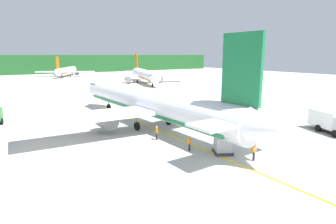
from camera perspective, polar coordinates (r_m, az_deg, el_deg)
The scene contains 12 objects.
ground at distance 66.87m, azimuth -8.40°, elevation 2.90°, with size 240.00×320.00×0.20m, color #B7B5AD.
distant_treeline at distance 163.70m, azimuth -23.91°, elevation 8.91°, with size 216.00×6.00×9.80m, color #1E5123.
airliner_foreground at distance 39.01m, azimuth -3.80°, elevation 1.97°, with size 34.67×41.69×11.90m.
airliner_mid_apron at distance 100.07m, azimuth -4.94°, elevation 7.66°, with size 30.55×36.56×10.65m.
airliner_far_taxiway at distance 139.67m, azimuth -20.14°, elevation 7.95°, with size 24.84×29.35×9.14m.
airliner_distant at distance 200.29m, azimuth -26.42°, elevation 8.18°, with size 23.89×19.84×6.84m.
service_truck_baggage at distance 41.62m, azimuth 30.43°, elevation -1.60°, with size 4.13×6.46×2.78m.
cargo_container_near at distance 29.08m, azimuth 11.11°, elevation -6.54°, with size 2.44×2.44×2.04m.
crew_marshaller at distance 32.98m, azimuth -2.32°, elevation -4.04°, with size 0.40×0.58×1.72m.
crew_loader_left at distance 27.84m, azimuth 17.21°, elevation -7.51°, with size 0.62×0.32×1.76m.
crew_loader_right at distance 29.39m, azimuth 4.43°, elevation -6.20°, with size 0.37×0.60×1.60m.
apron_guide_line at distance 35.95m, azimuth -0.52°, elevation -4.38°, with size 0.30×60.00×0.01m, color yellow.
Camera 1 is at (-27.87, -11.96, 9.93)m, focal length 29.76 mm.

